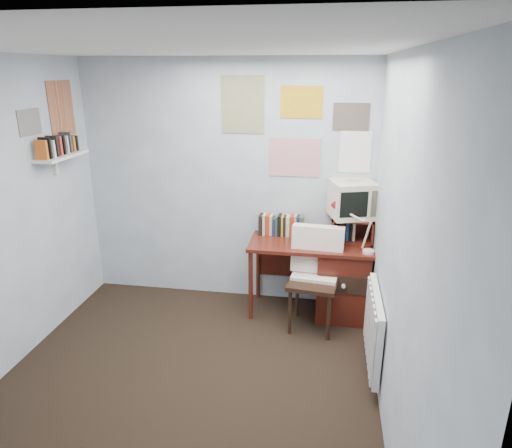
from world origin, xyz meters
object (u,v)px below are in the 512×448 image
(crt_tv, at_px, (352,198))
(radiator, at_px, (374,328))
(tv_riser, at_px, (352,229))
(desk_chair, at_px, (313,283))
(wall_shelf, at_px, (62,156))
(desk_lamp, at_px, (370,233))
(desk, at_px, (337,277))

(crt_tv, height_order, radiator, crt_tv)
(tv_riser, bearing_deg, desk_chair, -129.49)
(tv_riser, xyz_separation_m, wall_shelf, (-2.69, -0.49, 0.74))
(tv_riser, distance_m, radiator, 1.15)
(desk_chair, xyz_separation_m, desk_lamp, (0.49, 0.12, 0.48))
(tv_riser, bearing_deg, crt_tv, 123.22)
(desk_lamp, xyz_separation_m, radiator, (0.02, -0.75, -0.54))
(desk, bearing_deg, desk_lamp, -34.37)
(wall_shelf, bearing_deg, tv_riser, 10.32)
(desk_chair, height_order, tv_riser, tv_riser)
(desk, bearing_deg, tv_riser, 42.96)
(desk, bearing_deg, radiator, -72.76)
(desk, relative_size, desk_chair, 1.26)
(desk, height_order, wall_shelf, wall_shelf)
(desk, height_order, tv_riser, tv_riser)
(desk, bearing_deg, crt_tv, 51.04)
(tv_riser, relative_size, crt_tv, 0.99)
(desk_lamp, distance_m, wall_shelf, 2.92)
(desk_chair, bearing_deg, radiator, -43.33)
(desk_chair, bearing_deg, wall_shelf, -170.82)
(crt_tv, distance_m, radiator, 1.33)
(desk_lamp, relative_size, tv_riser, 1.00)
(desk_lamp, xyz_separation_m, crt_tv, (-0.16, 0.31, 0.24))
(desk_lamp, relative_size, wall_shelf, 0.64)
(crt_tv, relative_size, radiator, 0.51)
(tv_riser, xyz_separation_m, crt_tv, (-0.01, 0.02, 0.32))
(wall_shelf, bearing_deg, desk_chair, 1.83)
(desk, bearing_deg, wall_shelf, -171.60)
(desk, distance_m, wall_shelf, 2.87)
(tv_riser, relative_size, wall_shelf, 0.65)
(desk_chair, height_order, radiator, desk_chair)
(tv_riser, bearing_deg, radiator, -80.72)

